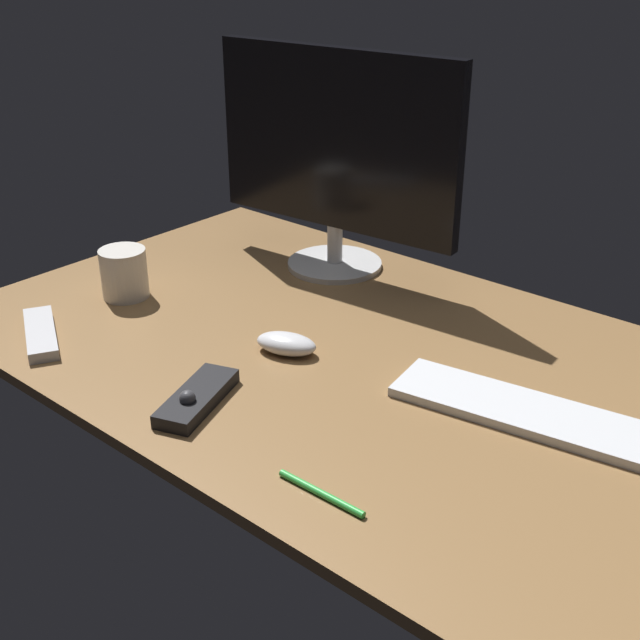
# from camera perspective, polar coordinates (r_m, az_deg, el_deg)

# --- Properties ---
(desk) EXTENTS (1.40, 0.84, 0.02)m
(desk) POSITION_cam_1_polar(r_m,az_deg,el_deg) (1.40, 2.20, -2.61)
(desk) COLOR olive
(desk) RESTS_ON ground
(monitor) EXTENTS (0.55, 0.20, 0.45)m
(monitor) POSITION_cam_1_polar(r_m,az_deg,el_deg) (1.66, 1.09, 11.61)
(monitor) COLOR silver
(monitor) RESTS_ON desk
(keyboard) EXTENTS (0.40, 0.17, 0.02)m
(keyboard) POSITION_cam_1_polar(r_m,az_deg,el_deg) (1.26, 13.81, -6.14)
(keyboard) COLOR silver
(keyboard) RESTS_ON desk
(computer_mouse) EXTENTS (0.12, 0.09, 0.03)m
(computer_mouse) POSITION_cam_1_polar(r_m,az_deg,el_deg) (1.39, -2.35, -1.65)
(computer_mouse) COLOR silver
(computer_mouse) RESTS_ON desk
(media_remote) EXTENTS (0.11, 0.18, 0.04)m
(media_remote) POSITION_cam_1_polar(r_m,az_deg,el_deg) (1.26, -8.56, -5.36)
(media_remote) COLOR black
(media_remote) RESTS_ON desk
(tv_remote) EXTENTS (0.19, 0.13, 0.02)m
(tv_remote) POSITION_cam_1_polar(r_m,az_deg,el_deg) (1.52, -18.80, -0.91)
(tv_remote) COLOR #B7B7BC
(tv_remote) RESTS_ON desk
(coffee_mug) EXTENTS (0.09, 0.09, 0.10)m
(coffee_mug) POSITION_cam_1_polar(r_m,az_deg,el_deg) (1.63, -13.43, 3.17)
(coffee_mug) COLOR silver
(coffee_mug) RESTS_ON desk
(pen) EXTENTS (0.14, 0.01, 0.01)m
(pen) POSITION_cam_1_polar(r_m,az_deg,el_deg) (1.07, 0.07, -11.92)
(pen) COLOR green
(pen) RESTS_ON desk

